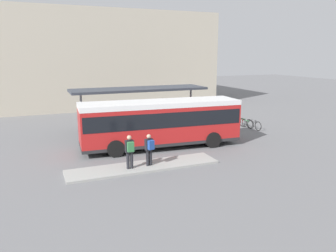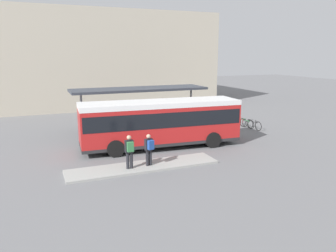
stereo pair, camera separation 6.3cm
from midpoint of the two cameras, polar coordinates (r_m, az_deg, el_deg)
ground_plane at (r=21.56m, az=-1.34°, el=-3.66°), size 120.00×120.00×0.00m
curb_island at (r=17.76m, az=-4.33°, el=-7.05°), size 8.20×1.80×0.12m
city_bus at (r=21.13m, az=-1.34°, el=0.98°), size 10.40×3.23×3.04m
pedestrian_waiting at (r=17.00m, az=-6.78°, el=-4.15°), size 0.44×0.45×1.79m
pedestrian_companion at (r=17.40m, az=-3.37°, el=-3.82°), size 0.46×0.50×1.72m
bicycle_black at (r=27.34m, az=14.65°, el=0.21°), size 0.48×1.75×0.75m
bicycle_green at (r=27.85m, az=13.44°, el=0.47°), size 0.48×1.67×0.72m
bicycle_red at (r=28.50m, az=12.60°, el=0.72°), size 0.48×1.54×0.66m
station_shelter at (r=25.77m, az=-5.10°, el=6.31°), size 10.55×2.92×3.38m
potted_planter_near_shelter at (r=25.22m, az=2.79°, el=0.50°), size 0.95×0.95×1.47m
station_building at (r=43.21m, az=-13.36°, el=11.25°), size 27.39×15.81×10.67m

